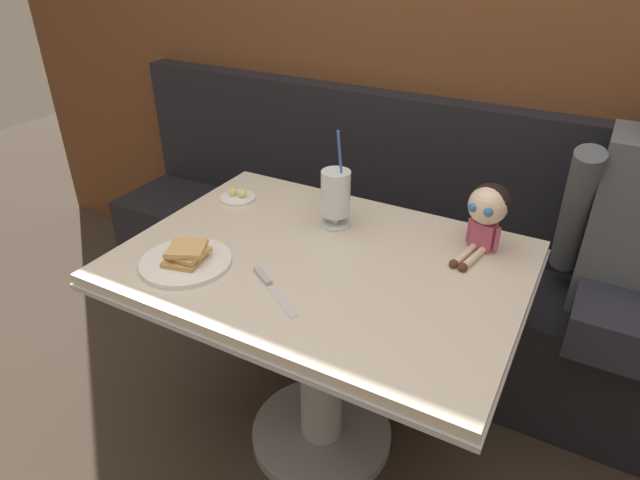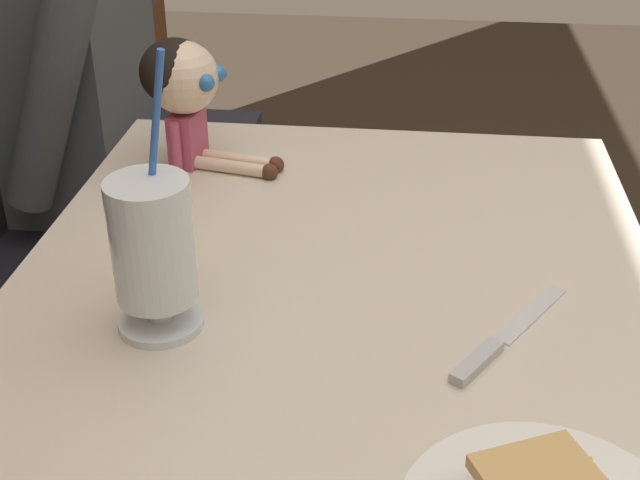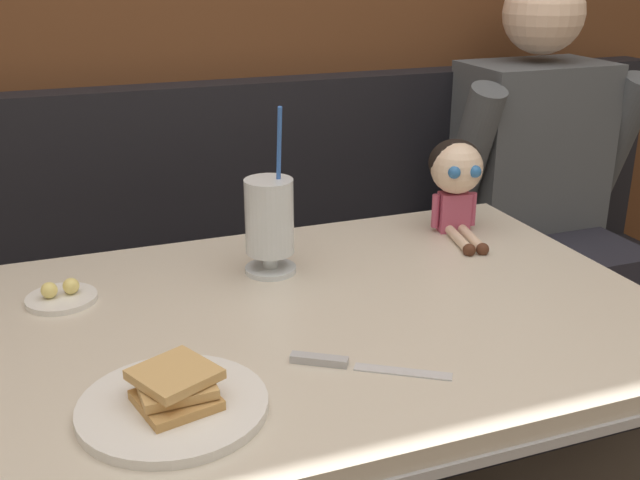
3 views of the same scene
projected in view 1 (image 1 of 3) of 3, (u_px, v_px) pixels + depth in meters
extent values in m
plane|color=#382D23|center=(295.00, 476.00, 1.77)|extent=(8.00, 8.00, 0.00)
cube|color=brown|center=(438.00, 37.00, 1.96)|extent=(4.40, 0.08, 2.40)
cube|color=black|center=(390.00, 297.00, 2.24)|extent=(2.60, 0.48, 0.45)
cube|color=black|center=(417.00, 168.00, 2.13)|extent=(2.60, 0.10, 0.55)
cube|color=beige|center=(322.00, 262.00, 1.54)|extent=(1.10, 0.80, 0.03)
cube|color=#B7BABF|center=(322.00, 269.00, 1.55)|extent=(1.11, 0.81, 0.02)
cylinder|color=#A5A8AD|center=(322.00, 357.00, 1.72)|extent=(0.14, 0.14, 0.65)
cylinder|color=gray|center=(322.00, 433.00, 1.89)|extent=(0.48, 0.48, 0.04)
cylinder|color=white|center=(186.00, 262.00, 1.50)|extent=(0.25, 0.25, 0.01)
cube|color=tan|center=(184.00, 260.00, 1.48)|extent=(0.11, 0.11, 0.01)
cube|color=tan|center=(188.00, 253.00, 1.48)|extent=(0.10, 0.10, 0.01)
cube|color=tan|center=(187.00, 248.00, 1.48)|extent=(0.13, 0.13, 0.01)
cylinder|color=silver|center=(335.00, 224.00, 1.69)|extent=(0.10, 0.10, 0.01)
cylinder|color=silver|center=(335.00, 218.00, 1.68)|extent=(0.03, 0.03, 0.03)
cylinder|color=silver|center=(336.00, 193.00, 1.64)|extent=(0.09, 0.09, 0.14)
cylinder|color=#E0DB6B|center=(336.00, 197.00, 1.64)|extent=(0.08, 0.08, 0.11)
cylinder|color=blue|center=(341.00, 165.00, 1.58)|extent=(0.01, 0.04, 0.22)
cylinder|color=white|center=(238.00, 198.00, 1.85)|extent=(0.12, 0.12, 0.01)
sphere|color=#F4E07A|center=(233.00, 192.00, 1.85)|extent=(0.03, 0.03, 0.03)
sphere|color=#F4E07A|center=(243.00, 193.00, 1.84)|extent=(0.03, 0.03, 0.03)
cube|color=silver|center=(282.00, 302.00, 1.35)|extent=(0.13, 0.09, 0.00)
cube|color=#B2B5BA|center=(263.00, 276.00, 1.44)|extent=(0.08, 0.06, 0.01)
cube|color=#B74C6B|center=(483.00, 236.00, 1.55)|extent=(0.07, 0.05, 0.08)
sphere|color=beige|center=(488.00, 205.00, 1.50)|extent=(0.11, 0.11, 0.11)
ellipsoid|color=black|center=(491.00, 201.00, 1.50)|extent=(0.13, 0.12, 0.10)
sphere|color=#2D6BB2|center=(473.00, 207.00, 1.48)|extent=(0.03, 0.03, 0.03)
sphere|color=#2D6BB2|center=(488.00, 212.00, 1.45)|extent=(0.03, 0.03, 0.03)
cylinder|color=beige|center=(464.00, 255.00, 1.52)|extent=(0.04, 0.12, 0.02)
cylinder|color=beige|center=(473.00, 258.00, 1.51)|extent=(0.04, 0.12, 0.02)
sphere|color=#4C2819|center=(454.00, 264.00, 1.48)|extent=(0.03, 0.03, 0.03)
sphere|color=#4C2819|center=(463.00, 268.00, 1.47)|extent=(0.03, 0.03, 0.03)
cylinder|color=#B74C6B|center=(470.00, 230.00, 1.57)|extent=(0.02, 0.02, 0.07)
cylinder|color=#B74C6B|center=(497.00, 239.00, 1.53)|extent=(0.02, 0.02, 0.07)
cube|color=#23232D|center=(633.00, 321.00, 1.63)|extent=(0.34, 0.36, 0.14)
cylinder|color=#4C5156|center=(576.00, 213.00, 1.70)|extent=(0.09, 0.25, 0.48)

